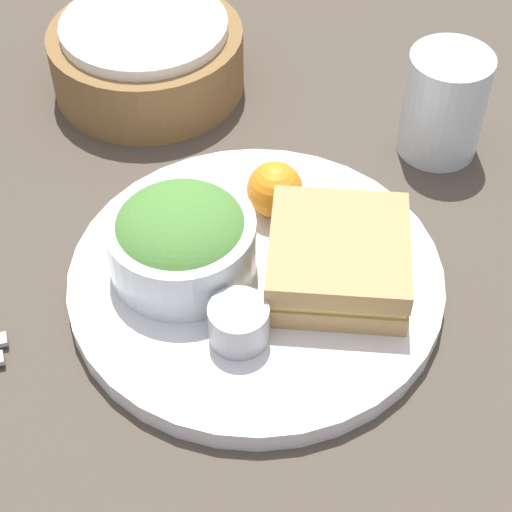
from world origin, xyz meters
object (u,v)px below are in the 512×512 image
Objects in this scene: drink_glass at (444,104)px; dressing_cup at (239,323)px; salad_bowl at (181,239)px; bread_basket at (147,56)px; sandwich at (338,258)px; plate at (256,280)px.

dressing_cup is at bearing -139.38° from drink_glass.
salad_bowl is 0.28m from bread_basket.
sandwich reaches higher than dressing_cup.
drink_glass reaches higher than plate.
bread_basket is (-0.27, 0.16, -0.01)m from drink_glass.
bread_basket reaches higher than plate.
sandwich is (0.06, -0.02, 0.03)m from plate.
dressing_cup is 0.37m from bread_basket.
dressing_cup is 0.24× the size of bread_basket.
bread_basket is at bearing 110.05° from sandwich.
salad_bowl is at bearing 162.67° from sandwich.
dressing_cup is at bearing -113.12° from plate.
drink_glass is at bearing 40.62° from dressing_cup.
drink_glass is (0.27, 0.12, 0.00)m from salad_bowl.
sandwich is 0.71× the size of bread_basket.
salad_bowl is (-0.12, 0.04, 0.01)m from sandwich.
plate is 0.07m from dressing_cup.
dressing_cup is 0.45× the size of drink_glass.
drink_glass is at bearing 47.35° from sandwich.
bread_basket is (-0.12, 0.32, -0.00)m from sandwich.
sandwich is 1.17× the size of salad_bowl.
salad_bowl reaches higher than plate.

